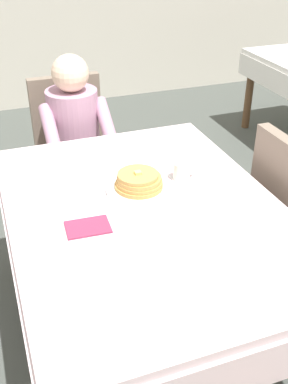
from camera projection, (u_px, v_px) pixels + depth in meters
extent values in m
plane|color=#474C47|center=(145.00, 332.00, 2.27)|extent=(14.00, 14.00, 0.00)
cube|color=silver|center=(146.00, 212.00, 1.90)|extent=(1.10, 1.50, 0.04)
cube|color=silver|center=(234.00, 377.00, 1.35)|extent=(1.10, 0.01, 0.18)
cube|color=silver|center=(99.00, 157.00, 2.56)|extent=(1.10, 0.01, 0.18)
cube|color=silver|center=(12.00, 262.00, 1.80)|extent=(0.01, 1.50, 0.18)
cube|color=silver|center=(259.00, 209.00, 2.12)|extent=(0.01, 1.50, 0.18)
cylinder|color=brown|center=(22.00, 220.00, 2.49)|extent=(0.07, 0.07, 0.70)
cylinder|color=brown|center=(180.00, 190.00, 2.77)|extent=(0.07, 0.07, 0.70)
cube|color=#7A6B5B|center=(77.00, 164.00, 2.89)|extent=(0.44, 0.44, 0.05)
cube|color=#7A6B5B|center=(66.00, 113.00, 2.91)|extent=(0.44, 0.06, 0.48)
cylinder|color=#2D2319|center=(113.00, 203.00, 2.92)|extent=(0.04, 0.04, 0.40)
cylinder|color=#2D2319|center=(57.00, 214.00, 2.81)|extent=(0.04, 0.04, 0.40)
cylinder|color=#2D2319|center=(99.00, 177.00, 3.21)|extent=(0.04, 0.04, 0.40)
cylinder|color=#2D2319|center=(47.00, 186.00, 3.10)|extent=(0.04, 0.04, 0.40)
cylinder|color=#B2849E|center=(74.00, 128.00, 2.74)|extent=(0.30, 0.30, 0.46)
sphere|color=beige|center=(70.00, 73.00, 2.55)|extent=(0.21, 0.21, 0.21)
cylinder|color=#B2849E|center=(106.00, 122.00, 2.64)|extent=(0.08, 0.29, 0.23)
cylinder|color=#B2849E|center=(50.00, 129.00, 2.55)|extent=(0.08, 0.29, 0.23)
cylinder|color=#383D51|center=(99.00, 204.00, 2.86)|extent=(0.10, 0.10, 0.45)
cylinder|color=#383D51|center=(74.00, 209.00, 2.81)|extent=(0.10, 0.10, 0.45)
cube|color=#7A6B5B|center=(282.00, 189.00, 2.11)|extent=(0.06, 0.44, 0.48)
cylinder|color=#2D2319|center=(252.00, 249.00, 2.52)|extent=(0.04, 0.04, 0.40)
cylinder|color=white|center=(138.00, 189.00, 2.00)|extent=(0.28, 0.28, 0.02)
cylinder|color=tan|center=(139.00, 185.00, 2.00)|extent=(0.21, 0.21, 0.02)
cylinder|color=tan|center=(139.00, 182.00, 1.99)|extent=(0.20, 0.20, 0.02)
cylinder|color=tan|center=(139.00, 179.00, 1.98)|extent=(0.19, 0.19, 0.02)
cylinder|color=tan|center=(138.00, 175.00, 1.97)|extent=(0.18, 0.18, 0.02)
cube|color=#F4E072|center=(138.00, 173.00, 1.96)|extent=(0.03, 0.03, 0.01)
cylinder|color=white|center=(181.00, 171.00, 2.07)|extent=(0.08, 0.08, 0.08)
torus|color=white|center=(192.00, 168.00, 2.08)|extent=(0.05, 0.01, 0.05)
cone|color=silver|center=(63.00, 178.00, 2.03)|extent=(0.08, 0.08, 0.07)
cube|color=silver|center=(97.00, 200.00, 1.93)|extent=(0.01, 0.18, 0.00)
cube|color=silver|center=(180.00, 185.00, 2.04)|extent=(0.04, 0.20, 0.00)
cube|color=silver|center=(176.00, 227.00, 1.77)|extent=(0.15, 0.02, 0.00)
cube|color=#8C2D4C|center=(88.00, 227.00, 1.77)|extent=(0.18, 0.13, 0.01)
cube|color=white|center=(282.00, 58.00, 4.32)|extent=(0.90, 0.01, 0.18)
cube|color=white|center=(274.00, 80.00, 3.74)|extent=(0.01, 1.10, 0.18)
cylinder|color=brown|center=(249.00, 92.00, 4.28)|extent=(0.07, 0.07, 0.70)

